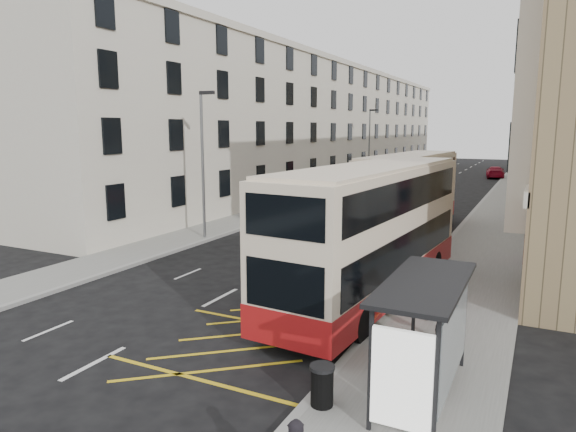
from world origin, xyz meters
The scene contains 20 objects.
ground centered at (0.00, 0.00, 0.00)m, with size 200.00×200.00×0.00m, color black.
pavement_right centered at (8.00, 30.00, 0.07)m, with size 4.00×120.00×0.15m, color slate.
pavement_left centered at (-7.50, 30.00, 0.07)m, with size 3.00×120.00×0.15m, color slate.
kerb_right centered at (6.00, 30.00, 0.07)m, with size 0.25×120.00×0.15m, color gray.
kerb_left centered at (-6.00, 30.00, 0.07)m, with size 0.25×120.00×0.15m, color gray.
road_markings centered at (0.00, 45.00, 0.01)m, with size 10.00×110.00×0.01m, color silver, non-canonical shape.
terrace_left centered at (-13.43, 45.50, 6.52)m, with size 9.18×79.00×13.25m.
bus_shelter centered at (8.34, -0.39, 2.14)m, with size 1.65×4.25×2.70m.
guard_railing centered at (6.25, 5.75, 0.86)m, with size 0.06×6.56×1.01m.
street_lamp_near centered at (-6.35, 12.00, 4.64)m, with size 0.93×0.18×8.00m.
street_lamp_far centered at (-6.35, 42.00, 4.64)m, with size 0.93×0.18×8.00m.
double_decker_front centered at (5.00, 6.42, 2.50)m, with size 3.78×12.47×4.90m.
double_decker_rear centered at (3.37, 19.00, 2.38)m, with size 3.54×11.90×4.68m.
litter_bin centered at (6.35, -1.47, 0.63)m, with size 0.56×0.56×0.93m.
pedestrian_mid centered at (7.72, 4.74, 0.95)m, with size 0.77×0.60×1.59m, color black.
pedestrian_far centered at (8.09, 3.34, 0.99)m, with size 0.98×0.41×1.67m, color black.
white_van centered at (-3.26, 35.93, 0.71)m, with size 2.37×5.14×1.43m, color white.
car_silver centered at (-3.73, 52.16, 0.69)m, with size 1.62×4.03×1.37m, color #9B9EA2.
car_dark centered at (-5.17, 70.50, 0.79)m, with size 1.67×4.78×1.58m, color black.
car_red centered at (5.04, 58.02, 0.73)m, with size 2.05×5.04×1.46m, color maroon.
Camera 1 is at (10.33, -11.17, 6.19)m, focal length 32.00 mm.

